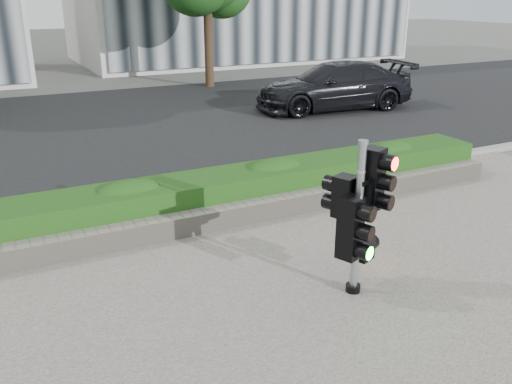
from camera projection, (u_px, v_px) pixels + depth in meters
ground at (267, 280)px, 7.41m from camera, size 120.00×120.00×0.00m
road at (107, 128)px, 15.78m from camera, size 60.00×13.00×0.02m
curb at (188, 202)px, 10.02m from camera, size 60.00×0.25×0.12m
stone_wall at (213, 219)px, 8.93m from camera, size 12.00×0.32×0.34m
hedge at (199, 197)px, 9.41m from camera, size 12.00×1.00×0.68m
traffic_signal at (357, 210)px, 6.74m from camera, size 0.74×0.66×2.03m
car_dark at (334, 86)px, 18.01m from camera, size 5.54×2.77×1.54m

